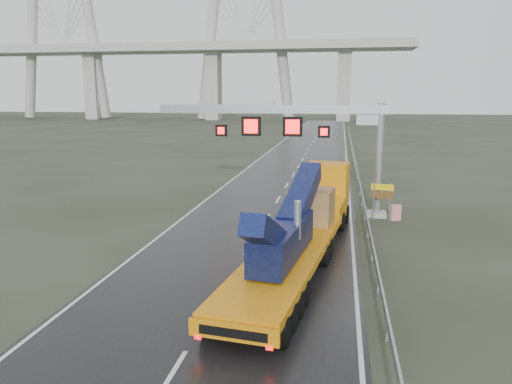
% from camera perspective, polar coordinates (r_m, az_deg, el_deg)
% --- Properties ---
extents(ground, '(400.00, 400.00, 0.00)m').
position_cam_1_polar(ground, '(16.71, -7.23, -16.49)').
color(ground, '#282E20').
rests_on(ground, ground).
extents(road, '(11.00, 200.00, 0.02)m').
position_cam_1_polar(road, '(54.87, 4.86, 2.94)').
color(road, black).
rests_on(road, ground).
extents(guardrail, '(0.20, 140.00, 1.40)m').
position_cam_1_polar(guardrail, '(44.73, 11.61, 1.81)').
color(guardrail, gray).
rests_on(guardrail, ground).
extents(sign_gantry, '(14.90, 1.20, 7.42)m').
position_cam_1_polar(sign_gantry, '(32.30, 5.47, 7.28)').
color(sign_gantry, '#A3A39E').
rests_on(sign_gantry, ground).
extents(heavy_haul_truck, '(5.01, 18.73, 4.36)m').
position_cam_1_polar(heavy_haul_truck, '(24.83, 5.80, -3.03)').
color(heavy_haul_truck, orange).
rests_on(heavy_haul_truck, ground).
extents(exit_sign_pair, '(1.35, 0.31, 2.34)m').
position_cam_1_polar(exit_sign_pair, '(31.85, 14.21, -0.28)').
color(exit_sign_pair, '#94969C').
rests_on(exit_sign_pair, ground).
extents(striped_barrier, '(0.64, 0.45, 0.99)m').
position_cam_1_polar(striped_barrier, '(32.28, 15.69, -2.28)').
color(striped_barrier, red).
rests_on(striped_barrier, ground).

